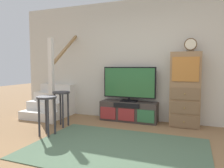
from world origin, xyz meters
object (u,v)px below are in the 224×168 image
Objects in this scene: media_console at (129,111)px; desk_clock at (191,45)px; bar_stool_near at (47,106)px; bar_stool_far at (61,101)px; side_cabinet at (185,90)px; television at (129,83)px.

media_console is 1.89m from desk_clock.
bar_stool_near is at bearing -125.45° from media_console.
media_console is 1.79× the size of bar_stool_far.
television is at bearing 179.34° from side_cabinet.
media_console is 1.82× the size of bar_stool_near.
desk_clock reaches higher than media_console.
bar_stool_near is at bearing -147.46° from desk_clock.
television is at bearing 54.98° from bar_stool_near.
television reaches higher than bar_stool_near.
desk_clock is 2.79m from bar_stool_far.
media_console is at bearing 179.78° from desk_clock.
television is 1.48m from desk_clock.
desk_clock is (0.08, -0.01, 0.88)m from side_cabinet.
desk_clock reaches higher than side_cabinet.
media_console is 1.83m from bar_stool_near.
television is 0.79× the size of side_cabinet.
television reaches higher than media_console.
bar_stool_far is (-2.33, -0.89, -0.22)m from side_cabinet.
bar_stool_far is (-1.15, -0.90, -0.32)m from television.
side_cabinet is at bearing -0.66° from television.
media_console is 0.84× the size of side_cabinet.
side_cabinet is 5.71× the size of desk_clock.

